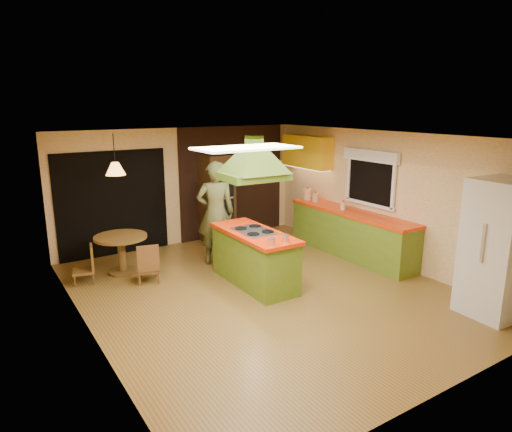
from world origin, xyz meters
TOP-DOWN VIEW (x-y plane):
  - ground at (0.00, 0.00)m, footprint 6.50×6.50m
  - room_walls at (0.00, 0.00)m, footprint 5.50×6.50m
  - ceiling_plane at (0.00, 0.00)m, footprint 6.50×6.50m
  - brick_panel at (1.25, 3.23)m, footprint 2.64×0.03m
  - nook_opening at (-1.50, 3.23)m, footprint 2.20×0.03m
  - right_counter at (2.45, 0.60)m, footprint 0.62×3.05m
  - upper_cabinets at (2.57, 2.20)m, footprint 0.34×1.40m
  - window_right at (2.70, 0.40)m, footprint 0.12×1.35m
  - fluor_panel at (-1.10, -1.20)m, footprint 1.20×0.60m
  - kitchen_island at (0.03, 0.40)m, footprint 0.77×1.85m
  - range_hood at (0.03, 0.40)m, footprint 1.05×0.77m
  - man at (-0.02, 1.66)m, footprint 0.84×0.70m
  - refrigerator at (2.33, -2.45)m, footprint 0.86×0.82m
  - wall_oven at (0.69, 2.95)m, footprint 0.67×0.63m
  - dining_table at (-1.71, 2.11)m, footprint 0.93×0.93m
  - chair_left at (-2.41, 2.01)m, footprint 0.42×0.42m
  - chair_near at (-1.46, 1.46)m, footprint 0.47×0.47m
  - pendant_lamp at (-1.71, 2.11)m, footprint 0.38×0.38m
  - canister_large at (2.40, 1.93)m, footprint 0.20×0.20m
  - canister_medium at (2.40, 1.66)m, footprint 0.18×0.18m
  - canister_small at (2.40, 0.79)m, footprint 0.12×0.12m

SIDE VIEW (x-z plane):
  - ground at x=0.00m, z-range 0.00..0.00m
  - chair_left at x=-2.41m, z-range 0.00..0.65m
  - chair_near at x=-1.46m, z-range 0.00..0.70m
  - right_counter at x=2.45m, z-range 0.00..0.92m
  - kitchen_island at x=0.03m, z-range 0.00..0.93m
  - dining_table at x=-1.71m, z-range 0.14..0.84m
  - wall_oven at x=0.69m, z-range 0.00..1.93m
  - man at x=-0.02m, z-range 0.00..1.97m
  - refrigerator at x=2.33m, z-range 0.00..1.99m
  - canister_small at x=2.40m, z-range 0.92..1.07m
  - canister_medium at x=2.40m, z-range 0.92..1.11m
  - canister_large at x=2.40m, z-range 0.92..1.17m
  - nook_opening at x=-1.50m, z-range 0.00..2.10m
  - room_walls at x=0.00m, z-range -2.00..4.50m
  - brick_panel at x=1.25m, z-range 0.00..2.50m
  - window_right at x=2.70m, z-range 1.24..2.30m
  - pendant_lamp at x=-1.71m, z-range 1.79..2.01m
  - upper_cabinets at x=2.57m, z-range 1.60..2.30m
  - range_hood at x=0.03m, z-range 1.85..2.65m
  - fluor_panel at x=-1.10m, z-range 2.47..2.50m
  - ceiling_plane at x=0.00m, z-range 2.50..2.50m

